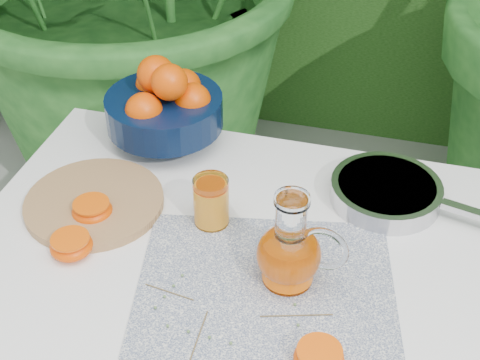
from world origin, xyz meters
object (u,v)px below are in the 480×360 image
(white_table, at_px, (237,273))
(saute_pan, at_px, (388,191))
(juice_pitcher, at_px, (290,252))
(cutting_board, at_px, (94,202))
(fruit_bowl, at_px, (165,104))

(white_table, distance_m, saute_pan, 0.34)
(white_table, xyz_separation_m, juice_pitcher, (0.11, -0.07, 0.15))
(cutting_board, xyz_separation_m, fruit_bowl, (0.06, 0.26, 0.08))
(cutting_board, height_order, fruit_bowl, fruit_bowl)
(white_table, xyz_separation_m, cutting_board, (-0.30, 0.03, 0.09))
(cutting_board, relative_size, saute_pan, 0.68)
(cutting_board, distance_m, fruit_bowl, 0.28)
(white_table, height_order, juice_pitcher, juice_pitcher)
(white_table, bearing_deg, fruit_bowl, 130.11)
(saute_pan, bearing_deg, cutting_board, -163.05)
(cutting_board, distance_m, juice_pitcher, 0.42)
(juice_pitcher, bearing_deg, cutting_board, 166.77)
(white_table, bearing_deg, cutting_board, 174.78)
(cutting_board, bearing_deg, juice_pitcher, -13.23)
(saute_pan, bearing_deg, white_table, -142.41)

